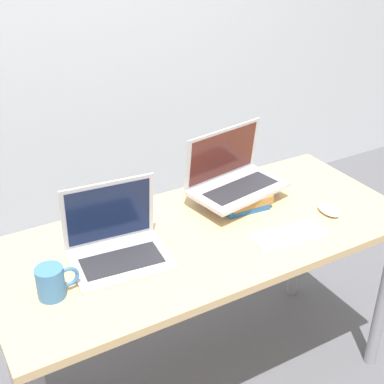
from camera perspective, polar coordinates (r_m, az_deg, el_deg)
wall_back at (r=2.91m, az=-13.38°, el=19.12°), size 8.00×0.05×2.70m
desk at (r=1.97m, az=1.40°, el=-6.44°), size 1.52×0.67×0.76m
laptop_left at (r=1.79m, az=-8.04°, el=-5.52°), size 0.34×0.27×0.26m
book_stack at (r=2.11m, az=4.75°, el=-0.19°), size 0.20×0.25×0.06m
laptop_on_books at (r=2.08m, az=4.43°, el=1.63°), size 0.40×0.28×0.23m
wireless_keyboard at (r=1.93m, az=10.22°, el=-4.48°), size 0.28×0.13×0.01m
mouse at (r=2.09m, az=14.35°, el=-1.87°), size 0.06×0.10×0.03m
mug at (r=1.66m, az=-14.73°, el=-9.27°), size 0.13×0.08×0.10m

